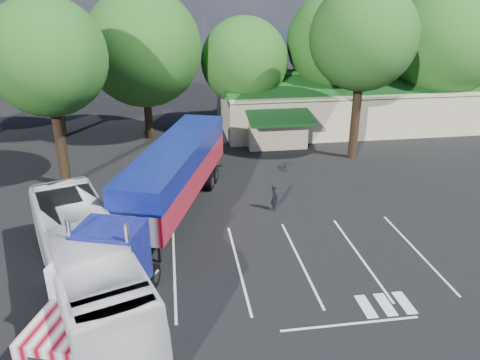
{
  "coord_description": "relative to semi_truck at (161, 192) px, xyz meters",
  "views": [
    {
      "loc": [
        -2.87,
        -25.82,
        13.09
      ],
      "look_at": [
        1.03,
        0.36,
        2.0
      ],
      "focal_mm": 35.0,
      "sensor_mm": 36.0,
      "label": 1
    }
  ],
  "objects": [
    {
      "name": "ground",
      "position": [
        3.69,
        2.09,
        -2.6
      ],
      "size": [
        120.0,
        120.0,
        0.0
      ],
      "primitive_type": "plane",
      "color": "black",
      "rests_on": "ground"
    },
    {
      "name": "tour_bus",
      "position": [
        -3.31,
        -5.36,
        -0.75
      ],
      "size": [
        7.38,
        13.54,
        3.7
      ],
      "primitive_type": "imported",
      "rotation": [
        0.0,
        0.0,
        0.34
      ],
      "color": "silver",
      "rests_on": "ground"
    },
    {
      "name": "bicycle",
      "position": [
        9.19,
        8.76,
        -2.19
      ],
      "size": [
        0.65,
        1.57,
        0.81
      ],
      "primitive_type": "imported",
      "rotation": [
        0.0,
        0.0,
        -0.07
      ],
      "color": "black",
      "rests_on": "ground"
    },
    {
      "name": "tree_row_e",
      "position": [
        16.69,
        20.09,
        5.49
      ],
      "size": [
        9.6,
        9.6,
        12.9
      ],
      "color": "black",
      "rests_on": "ground"
    },
    {
      "name": "silver_sedan",
      "position": [
        8.69,
        16.09,
        -1.97
      ],
      "size": [
        4.02,
        2.55,
        1.25
      ],
      "primitive_type": "imported",
      "rotation": [
        0.0,
        0.0,
        1.22
      ],
      "color": "#9B9FA3",
      "rests_on": "ground"
    },
    {
      "name": "woman",
      "position": [
        6.84,
        2.09,
        -1.74
      ],
      "size": [
        0.5,
        0.68,
        1.71
      ],
      "primitive_type": "imported",
      "rotation": [
        0.0,
        0.0,
        1.73
      ],
      "color": "black",
      "rests_on": "ground"
    },
    {
      "name": "tree_row_c",
      "position": [
        -1.31,
        18.29,
        5.44
      ],
      "size": [
        10.0,
        10.0,
        13.05
      ],
      "color": "black",
      "rests_on": "ground"
    },
    {
      "name": "event_hall",
      "position": [
        17.43,
        19.9,
        -0.39
      ],
      "size": [
        24.2,
        14.12,
        5.55
      ],
      "color": "#B6AD87",
      "rests_on": "ground"
    },
    {
      "name": "tree_row_b",
      "position": [
        -9.31,
        19.89,
        4.54
      ],
      "size": [
        8.4,
        8.4,
        11.35
      ],
      "color": "black",
      "rests_on": "ground"
    },
    {
      "name": "tree_near_left",
      "position": [
        -6.81,
        8.09,
        6.21
      ],
      "size": [
        7.6,
        7.6,
        12.65
      ],
      "color": "black",
      "rests_on": "ground"
    },
    {
      "name": "tree_near_right",
      "position": [
        15.19,
        10.59,
        6.87
      ],
      "size": [
        8.0,
        8.0,
        13.5
      ],
      "color": "black",
      "rests_on": "ground"
    },
    {
      "name": "tree_row_f",
      "position": [
        26.69,
        18.89,
        5.19
      ],
      "size": [
        10.4,
        10.4,
        13.0
      ],
      "color": "black",
      "rests_on": "ground"
    },
    {
      "name": "tree_row_d",
      "position": [
        7.69,
        19.59,
        3.99
      ],
      "size": [
        8.0,
        8.0,
        10.6
      ],
      "color": "black",
      "rests_on": "ground"
    },
    {
      "name": "semi_truck",
      "position": [
        0.0,
        0.0,
        0.0
      ],
      "size": [
        9.5,
        21.62,
        4.59
      ],
      "rotation": [
        0.0,
        0.0,
        -0.32
      ],
      "color": "black",
      "rests_on": "ground"
    }
  ]
}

